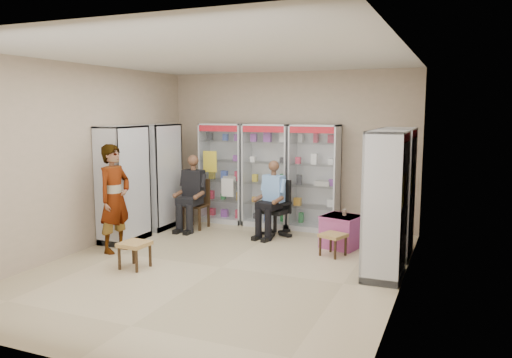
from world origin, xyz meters
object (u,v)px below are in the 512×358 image
at_px(cabinet_right_far, 396,192).
at_px(seated_shopkeeper, 274,201).
at_px(standing_man, 115,198).
at_px(woven_stool_b, 135,255).
at_px(cabinet_back_mid, 267,175).
at_px(cabinet_back_left, 224,173).
at_px(cabinet_back_right, 314,178).
at_px(cabinet_left_far, 159,176).
at_px(woven_stool_a, 333,245).
at_px(wooden_chair, 196,204).
at_px(pink_trunk, 341,232).
at_px(office_chair, 275,208).
at_px(cabinet_right_near, 386,205).
at_px(cabinet_left_near, 123,184).

bearing_deg(cabinet_right_far, seated_shopkeeper, 79.59).
bearing_deg(standing_man, woven_stool_b, -122.34).
distance_m(cabinet_back_mid, woven_stool_b, 3.43).
bearing_deg(cabinet_back_left, woven_stool_b, -87.21).
xyz_separation_m(cabinet_back_right, cabinet_left_far, (-2.83, -0.93, 0.00)).
xyz_separation_m(cabinet_left_far, woven_stool_a, (3.58, -0.60, -0.82)).
bearing_deg(woven_stool_a, woven_stool_b, -145.65).
xyz_separation_m(wooden_chair, woven_stool_b, (0.41, -2.51, -0.28)).
bearing_deg(pink_trunk, seated_shopkeeper, 167.68).
height_order(office_chair, woven_stool_b, office_chair).
distance_m(cabinet_back_right, woven_stool_a, 1.90).
bearing_deg(cabinet_right_near, standing_man, 95.41).
distance_m(cabinet_right_near, woven_stool_a, 1.39).
relative_size(cabinet_left_near, standing_man, 1.15).
xyz_separation_m(cabinet_left_far, cabinet_left_near, (0.00, -1.10, 0.00)).
relative_size(cabinet_left_near, office_chair, 1.97).
bearing_deg(standing_man, woven_stool_a, -66.89).
height_order(cabinet_right_far, standing_man, cabinet_right_far).
height_order(cabinet_right_near, cabinet_left_near, same).
bearing_deg(woven_stool_b, woven_stool_a, 34.35).
height_order(cabinet_back_right, standing_man, cabinet_back_right).
relative_size(cabinet_right_near, office_chair, 1.97).
xyz_separation_m(cabinet_back_mid, cabinet_left_near, (-1.88, -2.03, 0.00)).
height_order(cabinet_right_near, wooden_chair, cabinet_right_near).
height_order(cabinet_back_left, cabinet_back_mid, same).
bearing_deg(woven_stool_a, cabinet_left_far, 170.45).
bearing_deg(cabinet_back_mid, cabinet_left_far, -153.68).
height_order(woven_stool_a, standing_man, standing_man).
distance_m(cabinet_back_right, standing_man, 3.66).
relative_size(cabinet_right_far, standing_man, 1.15).
relative_size(office_chair, woven_stool_b, 2.63).
xyz_separation_m(cabinet_right_near, woven_stool_a, (-0.88, 0.70, -0.82)).
bearing_deg(cabinet_right_far, woven_stool_b, 121.99).
bearing_deg(woven_stool_b, seated_shopkeeper, 64.24).
distance_m(cabinet_back_mid, cabinet_right_near, 3.41).
distance_m(cabinet_back_left, cabinet_right_near, 4.18).
xyz_separation_m(cabinet_back_left, office_chair, (1.37, -0.68, -0.49)).
distance_m(cabinet_back_mid, wooden_chair, 1.50).
relative_size(cabinet_left_far, woven_stool_a, 5.67).
xyz_separation_m(cabinet_back_right, wooden_chair, (-2.15, -0.73, -0.53)).
xyz_separation_m(wooden_chair, office_chair, (1.62, 0.05, 0.04)).
bearing_deg(woven_stool_b, cabinet_back_mid, 76.24).
distance_m(cabinet_left_far, wooden_chair, 0.89).
bearing_deg(office_chair, standing_man, -123.43).
bearing_deg(cabinet_right_far, cabinet_left_far, 87.43).
height_order(pink_trunk, woven_stool_a, pink_trunk).
xyz_separation_m(woven_stool_a, standing_man, (-3.30, -1.09, 0.69)).
relative_size(cabinet_back_left, cabinet_right_near, 1.00).
bearing_deg(pink_trunk, woven_stool_a, -91.27).
height_order(cabinet_back_right, cabinet_right_far, same).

